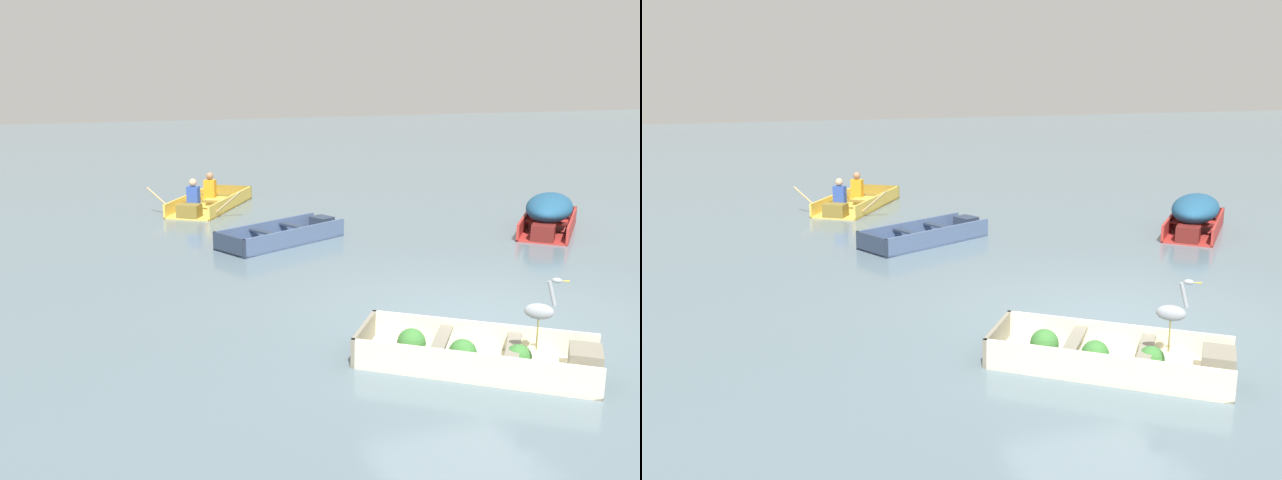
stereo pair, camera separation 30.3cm
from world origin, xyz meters
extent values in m
plane|color=slate|center=(0.00, 0.00, 0.00)|extent=(80.00, 80.00, 0.00)
cube|color=beige|center=(-0.90, -1.55, 0.02)|extent=(2.87, 2.56, 0.04)
cube|color=beige|center=(-0.58, -1.14, 0.18)|extent=(2.24, 1.74, 0.37)
cube|color=beige|center=(-1.22, -1.96, 0.18)|extent=(2.24, 1.74, 0.37)
cube|color=gray|center=(-1.98, -0.71, 0.18)|extent=(0.70, 0.89, 0.37)
cube|color=gray|center=(0.06, -2.29, 0.20)|extent=(0.58, 0.61, 0.33)
cube|color=gray|center=(-0.57, -1.80, 0.27)|extent=(0.73, 0.88, 0.04)
cube|color=gray|center=(-1.23, -1.29, 0.27)|extent=(0.73, 0.88, 0.04)
sphere|color=#387533|center=(-0.55, -1.90, 0.19)|extent=(0.31, 0.31, 0.31)
sphere|color=#387533|center=(-1.11, -1.59, 0.20)|extent=(0.33, 0.33, 0.33)
sphere|color=#387533|center=(-1.54, -1.12, 0.22)|extent=(0.35, 0.35, 0.35)
cube|color=#AD2D28|center=(4.39, 4.13, 0.02)|extent=(2.43, 2.53, 0.04)
cube|color=#AD2D28|center=(4.75, 3.81, 0.18)|extent=(1.72, 1.88, 0.36)
cube|color=#AD2D28|center=(4.04, 4.45, 0.18)|extent=(1.72, 1.88, 0.36)
cube|color=maroon|center=(5.22, 5.04, 0.18)|extent=(0.78, 0.72, 0.36)
cube|color=maroon|center=(3.67, 3.34, 0.20)|extent=(0.58, 0.57, 0.32)
cube|color=maroon|center=(4.14, 3.85, 0.27)|extent=(0.78, 0.73, 0.04)
cube|color=maroon|center=(4.65, 4.41, 0.27)|extent=(0.78, 0.73, 0.04)
ellipsoid|color=navy|center=(4.39, 4.13, 0.53)|extent=(2.09, 2.16, 0.57)
cube|color=#475B7F|center=(-1.33, 5.08, 0.02)|extent=(2.83, 2.00, 0.04)
cube|color=#475B7F|center=(-1.52, 5.49, 0.18)|extent=(2.45, 1.18, 0.37)
cube|color=#475B7F|center=(-1.14, 4.67, 0.18)|extent=(2.45, 1.18, 0.37)
cube|color=#273246|center=(-2.52, 4.52, 0.18)|extent=(0.45, 0.89, 0.37)
cube|color=#273246|center=(-0.28, 5.57, 0.20)|extent=(0.51, 0.54, 0.33)
cube|color=#273246|center=(-0.97, 5.25, 0.28)|extent=(0.51, 0.84, 0.04)
cube|color=#273246|center=(-1.70, 4.91, 0.28)|extent=(0.51, 0.84, 0.04)
cube|color=#E5BC47|center=(-1.95, 9.19, 0.02)|extent=(2.62, 3.18, 0.04)
cube|color=#E5BC47|center=(-1.49, 8.89, 0.17)|extent=(1.69, 2.58, 0.34)
cube|color=#E5BC47|center=(-2.42, 9.49, 0.17)|extent=(1.69, 2.58, 0.34)
cube|color=olive|center=(-1.15, 10.45, 0.17)|extent=(1.00, 0.67, 0.34)
cube|color=olive|center=(-2.68, 8.07, 0.19)|extent=(0.63, 0.58, 0.31)
cube|color=olive|center=(-2.20, 8.81, 0.25)|extent=(0.98, 0.71, 0.04)
cube|color=olive|center=(-1.71, 9.58, 0.25)|extent=(0.98, 0.71, 0.04)
cube|color=orange|center=(-1.95, 9.19, 0.49)|extent=(0.33, 0.30, 0.44)
sphere|color=#9E7051|center=(-1.95, 9.19, 0.81)|extent=(0.18, 0.18, 0.18)
cube|color=#2D4CA5|center=(-2.53, 8.30, 0.49)|extent=(0.33, 0.30, 0.44)
sphere|color=tan|center=(-2.53, 8.30, 0.81)|extent=(0.18, 0.18, 0.18)
cylinder|color=tan|center=(-1.79, 7.82, 0.39)|extent=(0.56, 0.38, 0.55)
cylinder|color=tan|center=(-3.27, 8.78, 0.39)|extent=(0.56, 0.38, 0.55)
cylinder|color=olive|center=(-0.49, -2.12, 0.57)|extent=(0.02, 0.02, 0.35)
cylinder|color=olive|center=(-0.52, -2.17, 0.57)|extent=(0.02, 0.02, 0.35)
ellipsoid|color=#93999E|center=(-0.51, -2.14, 0.83)|extent=(0.34, 0.30, 0.18)
cylinder|color=#93999E|center=(-0.41, -2.21, 1.05)|extent=(0.12, 0.10, 0.28)
ellipsoid|color=#93999E|center=(-0.38, -2.24, 1.20)|extent=(0.12, 0.11, 0.06)
cone|color=gold|center=(-0.31, -2.29, 1.20)|extent=(0.09, 0.08, 0.02)
camera|label=1|loc=(-5.29, -8.34, 3.45)|focal=40.00mm
camera|label=2|loc=(-5.00, -8.44, 3.45)|focal=40.00mm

